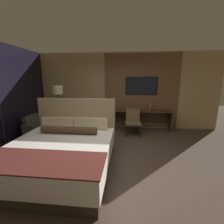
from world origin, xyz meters
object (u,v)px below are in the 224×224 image
at_px(bed, 62,152).
at_px(vase_tall, 150,107).
at_px(tv, 141,86).
at_px(desk, 141,116).
at_px(desk_chair, 133,120).
at_px(floor_lamp, 58,94).
at_px(armchair_by_window, 42,131).

height_order(bed, vase_tall, bed).
relative_size(bed, tv, 1.94).
distance_m(desk, vase_tall, 0.49).
distance_m(desk_chair, floor_lamp, 2.63).
bearing_deg(desk, tv, 90.00).
bearing_deg(desk_chair, vase_tall, 38.47).
distance_m(bed, tv, 3.61).
bearing_deg(vase_tall, armchair_by_window, -159.30).
bearing_deg(bed, tv, 56.77).
bearing_deg(desk_chair, bed, -128.99).
bearing_deg(desk_chair, desk, 56.09).
bearing_deg(tv, armchair_by_window, -155.52).
distance_m(desk, desk_chair, 0.59).
distance_m(bed, floor_lamp, 2.36).
bearing_deg(desk_chair, floor_lamp, -177.85).
bearing_deg(desk, bed, -124.93).
bearing_deg(vase_tall, desk_chair, -138.39).
distance_m(armchair_by_window, floor_lamp, 1.29).
relative_size(floor_lamp, vase_tall, 6.38).
height_order(floor_lamp, vase_tall, floor_lamp).
bearing_deg(armchair_by_window, tv, -60.72).
distance_m(desk_chair, armchair_by_window, 2.94).
bearing_deg(tv, desk_chair, -113.86).
height_order(desk, floor_lamp, floor_lamp).
xyz_separation_m(desk_chair, floor_lamp, (-2.47, -0.23, 0.87)).
relative_size(armchair_by_window, floor_lamp, 0.53).
xyz_separation_m(bed, desk, (1.85, 2.65, 0.16)).
height_order(tv, armchair_by_window, tv).
bearing_deg(floor_lamp, bed, -64.56).
height_order(tv, vase_tall, tv).
bearing_deg(tv, floor_lamp, -161.85).
height_order(armchair_by_window, floor_lamp, floor_lamp).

